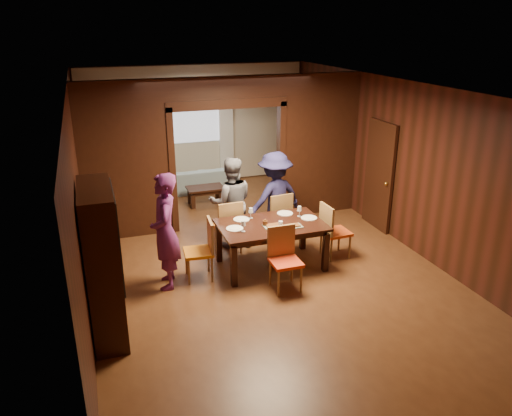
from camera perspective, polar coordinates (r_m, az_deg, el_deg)
name	(u,v)px	position (r m, az deg, el deg)	size (l,w,h in m)	color
floor	(255,256)	(8.74, -0.14, -5.48)	(9.00, 9.00, 0.00)	#572F18
ceiling	(255,86)	(7.90, -0.16, 13.74)	(5.50, 9.00, 0.02)	silver
room_walls	(224,147)	(9.93, -3.68, 6.96)	(5.52, 9.01, 2.90)	black
person_purple	(165,232)	(7.57, -10.35, -2.66)	(0.66, 0.43, 1.80)	#64225F
person_grey	(231,203)	(8.86, -2.87, 0.63)	(0.80, 0.62, 1.64)	slate
person_navy	(275,198)	(9.00, 2.15, 1.16)	(1.10, 0.63, 1.70)	#1A183C
sofa	(196,179)	(12.06, -6.86, 3.26)	(1.87, 0.73, 0.55)	#98B9C7
serving_bowl	(277,220)	(8.15, 2.42, -1.35)	(0.32, 0.32, 0.08)	black
dining_table	(271,245)	(8.24, 1.73, -4.25)	(1.71, 1.06, 0.76)	black
coffee_table	(205,196)	(11.13, -5.80, 1.41)	(0.80, 0.50, 0.40)	black
chair_left	(198,250)	(7.87, -6.61, -4.81)	(0.44, 0.44, 0.97)	orange
chair_right	(336,230)	(8.64, 9.13, -2.54)	(0.44, 0.44, 0.97)	#C84212
chair_far_l	(228,225)	(8.75, -3.26, -2.00)	(0.44, 0.44, 0.97)	#BF5511
chair_far_r	(276,217)	(9.13, 2.35, -0.99)	(0.44, 0.44, 0.97)	#C76E12
chair_near	(286,260)	(7.52, 3.42, -5.97)	(0.44, 0.44, 0.97)	red
hutch	(103,263)	(6.58, -17.13, -6.03)	(0.40, 1.20, 2.00)	black
door_right	(379,176)	(9.90, 13.88, 3.61)	(0.06, 0.90, 2.10)	black
window_far	(195,115)	(12.32, -6.93, 10.47)	(1.20, 0.03, 1.30)	silver
curtain_left	(166,136)	(12.24, -10.26, 8.07)	(0.35, 0.06, 2.40)	white
curtain_right	(226,132)	(12.55, -3.42, 8.67)	(0.35, 0.06, 2.40)	white
plate_left	(235,228)	(7.90, -2.45, -2.35)	(0.27, 0.27, 0.01)	white
plate_far_l	(241,219)	(8.25, -1.67, -1.30)	(0.27, 0.27, 0.01)	white
plate_far_r	(285,213)	(8.52, 3.33, -0.61)	(0.27, 0.27, 0.01)	silver
plate_right	(309,218)	(8.36, 6.06, -1.12)	(0.27, 0.27, 0.01)	silver
plate_near	(279,230)	(7.83, 2.65, -2.57)	(0.27, 0.27, 0.01)	white
platter_a	(273,226)	(7.98, 1.93, -2.02)	(0.30, 0.20, 0.04)	gray
platter_b	(293,226)	(7.98, 4.22, -2.05)	(0.30, 0.20, 0.04)	gray
wineglass_left	(243,226)	(7.76, -1.46, -2.10)	(0.08, 0.08, 0.18)	silver
wineglass_far	(251,213)	(8.28, -0.59, -0.58)	(0.08, 0.08, 0.18)	white
wineglass_right	(299,211)	(8.39, 4.97, -0.38)	(0.08, 0.08, 0.18)	white
tumbler	(281,225)	(7.85, 2.83, -1.99)	(0.07, 0.07, 0.14)	silver
condiment_jar	(265,223)	(7.99, 1.05, -1.70)	(0.08, 0.08, 0.11)	#502B12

